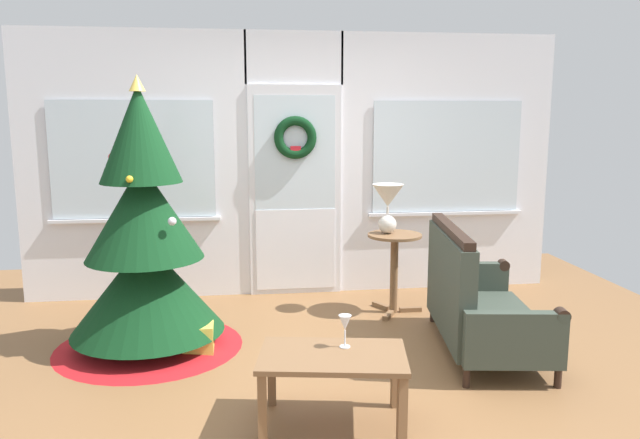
% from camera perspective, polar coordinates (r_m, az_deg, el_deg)
% --- Properties ---
extents(ground_plane, '(6.76, 6.76, 0.00)m').
position_cam_1_polar(ground_plane, '(4.36, 0.29, -14.33)').
color(ground_plane, brown).
extents(back_wall_with_door, '(5.20, 0.19, 2.55)m').
position_cam_1_polar(back_wall_with_door, '(6.07, -2.35, 5.06)').
color(back_wall_with_door, white).
rests_on(back_wall_with_door, ground).
extents(christmas_tree, '(1.42, 1.42, 2.06)m').
position_cam_1_polar(christmas_tree, '(4.84, -15.81, -2.84)').
color(christmas_tree, '#4C331E').
rests_on(christmas_tree, ground).
extents(settee_sofa, '(0.89, 1.50, 0.96)m').
position_cam_1_polar(settee_sofa, '(4.83, 14.04, -7.42)').
color(settee_sofa, black).
rests_on(settee_sofa, ground).
extents(side_table, '(0.50, 0.48, 0.72)m').
position_cam_1_polar(side_table, '(5.56, 6.87, -3.47)').
color(side_table, brown).
rests_on(side_table, ground).
extents(table_lamp, '(0.28, 0.28, 0.44)m').
position_cam_1_polar(table_lamp, '(5.50, 6.26, 1.64)').
color(table_lamp, silver).
rests_on(table_lamp, side_table).
extents(coffee_table, '(0.92, 0.65, 0.42)m').
position_cam_1_polar(coffee_table, '(3.64, 1.18, -13.20)').
color(coffee_table, brown).
rests_on(coffee_table, ground).
extents(wine_glass, '(0.08, 0.08, 0.20)m').
position_cam_1_polar(wine_glass, '(3.66, 2.32, -9.60)').
color(wine_glass, silver).
rests_on(wine_glass, coffee_table).
extents(gift_box, '(0.22, 0.20, 0.22)m').
position_cam_1_polar(gift_box, '(4.80, -11.14, -10.77)').
color(gift_box, '#D8C64C').
rests_on(gift_box, ground).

